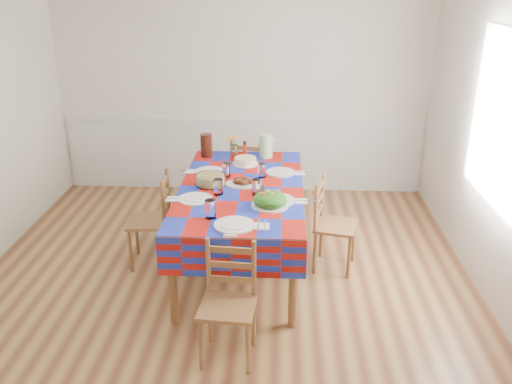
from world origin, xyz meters
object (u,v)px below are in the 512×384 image
(dining_table, at_px, (241,195))
(chair_near, at_px, (229,304))
(meat_platter, at_px, (243,182))
(chair_far, at_px, (249,175))
(chair_right, at_px, (332,225))
(chair_left, at_px, (153,221))
(tea_pitcher, at_px, (206,145))
(green_pitcher, at_px, (266,146))

(dining_table, distance_m, chair_near, 1.34)
(meat_platter, bearing_deg, chair_far, 91.13)
(chair_near, bearing_deg, chair_right, 62.49)
(chair_far, bearing_deg, chair_left, 71.82)
(dining_table, relative_size, tea_pitcher, 8.62)
(meat_platter, relative_size, tea_pitcher, 1.39)
(meat_platter, xyz_separation_m, chair_far, (-0.03, 1.27, -0.40))
(chair_far, distance_m, chair_right, 1.55)
(chair_near, relative_size, chair_right, 0.99)
(meat_platter, relative_size, chair_left, 0.37)
(meat_platter, bearing_deg, chair_left, -177.77)
(chair_right, bearing_deg, meat_platter, 101.65)
(chair_left, distance_m, chair_right, 1.66)
(dining_table, xyz_separation_m, chair_right, (0.83, 0.01, -0.28))
(dining_table, distance_m, chair_far, 1.34)
(meat_platter, relative_size, green_pitcher, 1.39)
(dining_table, relative_size, meat_platter, 6.22)
(dining_table, height_order, chair_left, chair_left)
(chair_left, bearing_deg, green_pitcher, 125.10)
(dining_table, relative_size, chair_near, 2.38)
(chair_near, xyz_separation_m, chair_far, (-0.01, 2.62, 0.00))
(meat_platter, height_order, green_pitcher, green_pitcher)
(tea_pitcher, relative_size, chair_left, 0.27)
(dining_table, height_order, chair_near, chair_near)
(dining_table, height_order, green_pitcher, green_pitcher)
(meat_platter, relative_size, chair_near, 0.38)
(meat_platter, distance_m, chair_left, 0.93)
(chair_near, relative_size, chair_left, 0.97)
(tea_pitcher, distance_m, chair_far, 0.80)
(meat_platter, xyz_separation_m, chair_left, (-0.84, -0.03, -0.39))
(chair_far, bearing_deg, dining_table, 104.37)
(chair_near, xyz_separation_m, chair_left, (-0.83, 1.31, 0.01))
(tea_pitcher, height_order, chair_near, tea_pitcher)
(tea_pitcher, bearing_deg, chair_left, -115.54)
(dining_table, height_order, chair_right, chair_right)
(tea_pitcher, height_order, chair_far, tea_pitcher)
(chair_far, height_order, chair_left, chair_left)
(meat_platter, distance_m, tea_pitcher, 0.93)
(chair_far, bearing_deg, tea_pitcher, 61.99)
(meat_platter, height_order, chair_far, chair_far)
(meat_platter, height_order, chair_right, chair_right)
(green_pitcher, xyz_separation_m, chair_right, (0.63, -0.85, -0.49))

